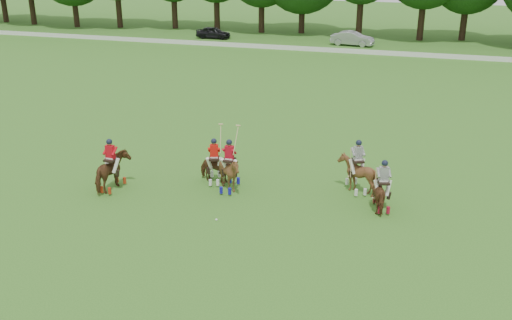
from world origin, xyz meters
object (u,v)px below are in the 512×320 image
(polo_red_c, at_px, (230,172))
(polo_stripe_a, at_px, (382,192))
(car_left, at_px, (213,33))
(polo_ball, at_px, (216,220))
(car_mid, at_px, (352,39))
(polo_red_a, at_px, (112,172))
(polo_red_b, at_px, (215,168))
(polo_stripe_b, at_px, (357,173))

(polo_red_c, bearing_deg, polo_stripe_a, 0.00)
(polo_stripe_a, bearing_deg, car_left, 120.03)
(car_left, xyz_separation_m, polo_ball, (16.33, -41.58, -0.61))
(car_mid, height_order, polo_red_a, polo_red_a)
(car_left, bearing_deg, polo_ball, -157.46)
(polo_red_b, relative_size, polo_stripe_a, 1.23)
(car_mid, bearing_deg, polo_ball, -172.24)
(polo_ball, bearing_deg, polo_stripe_a, 25.94)
(polo_red_a, height_order, polo_red_c, polo_red_c)
(car_mid, xyz_separation_m, polo_ball, (0.84, -41.58, -0.68))
(polo_red_a, relative_size, polo_red_c, 0.81)
(polo_stripe_b, bearing_deg, polo_red_c, -164.01)
(car_left, height_order, polo_ball, car_left)
(car_left, height_order, polo_red_c, polo_red_c)
(polo_red_b, bearing_deg, polo_stripe_a, -4.36)
(car_left, xyz_separation_m, polo_red_a, (10.96, -40.12, 0.19))
(polo_red_a, bearing_deg, polo_red_b, 27.13)
(car_left, bearing_deg, polo_red_c, -156.62)
(car_left, height_order, polo_stripe_a, polo_stripe_a)
(polo_red_b, xyz_separation_m, polo_stripe_a, (7.43, -0.57, 0.03))
(polo_red_a, xyz_separation_m, polo_stripe_b, (10.15, 2.97, 0.00))
(polo_stripe_a, height_order, polo_ball, polo_stripe_a)
(car_mid, height_order, polo_stripe_a, polo_stripe_a)
(car_left, height_order, car_mid, car_mid)
(car_left, bearing_deg, polo_red_a, -163.63)
(polo_stripe_b, xyz_separation_m, polo_ball, (-4.78, -4.44, -0.80))
(polo_red_a, bearing_deg, car_mid, 83.55)
(polo_stripe_a, bearing_deg, car_mid, 100.05)
(car_mid, xyz_separation_m, polo_red_a, (-4.54, -40.12, 0.12))
(car_mid, relative_size, polo_stripe_a, 2.07)
(car_left, bearing_deg, car_mid, -88.90)
(polo_red_b, xyz_separation_m, polo_red_c, (0.92, -0.57, 0.11))
(car_left, height_order, polo_red_a, polo_red_a)
(polo_stripe_a, distance_m, polo_ball, 6.73)
(car_mid, distance_m, polo_red_b, 38.09)
(polo_red_b, xyz_separation_m, polo_ball, (1.41, -3.49, -0.68))
(polo_red_b, bearing_deg, car_mid, 89.14)
(polo_red_c, distance_m, polo_stripe_b, 5.48)
(polo_red_c, height_order, polo_ball, polo_red_c)
(polo_red_c, xyz_separation_m, polo_ball, (0.49, -2.93, -0.79))
(polo_red_b, relative_size, polo_ball, 29.30)
(polo_stripe_a, bearing_deg, polo_red_a, -172.67)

